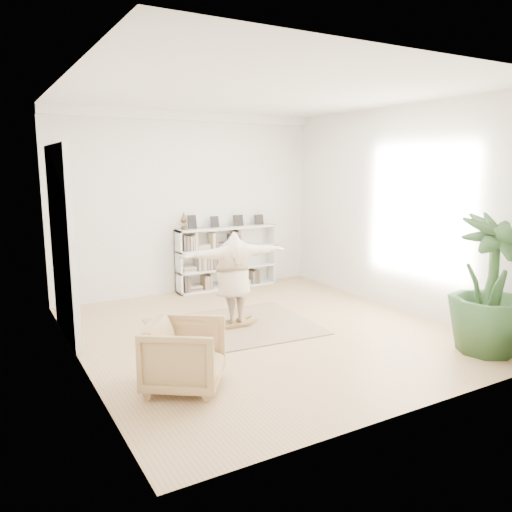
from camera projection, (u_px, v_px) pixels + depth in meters
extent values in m
plane|color=tan|center=(264.00, 331.00, 7.82)|extent=(6.00, 6.00, 0.00)
plane|color=silver|center=(189.00, 204.00, 10.06)|extent=(5.50, 0.00, 5.50)
plane|color=silver|center=(419.00, 243.00, 4.93)|extent=(5.50, 0.00, 5.50)
plane|color=silver|center=(73.00, 228.00, 6.15)|extent=(0.00, 6.00, 6.00)
plane|color=silver|center=(398.00, 209.00, 8.83)|extent=(0.00, 6.00, 6.00)
plane|color=white|center=(265.00, 92.00, 7.17)|extent=(6.00, 6.00, 0.00)
cube|color=white|center=(188.00, 116.00, 9.70)|extent=(5.50, 0.12, 0.18)
cube|color=white|center=(62.00, 245.00, 7.36)|extent=(0.08, 1.78, 2.92)
cube|color=silver|center=(68.00, 249.00, 7.03)|extent=(0.06, 0.78, 2.80)
cube|color=silver|center=(59.00, 241.00, 7.71)|extent=(0.06, 0.78, 2.80)
cube|color=silver|center=(179.00, 263.00, 9.94)|extent=(0.04, 0.35, 1.30)
cube|color=silver|center=(271.00, 253.00, 10.99)|extent=(0.04, 0.35, 1.30)
cube|color=silver|center=(224.00, 257.00, 10.60)|extent=(2.20, 0.04, 1.30)
cube|color=silver|center=(227.00, 287.00, 10.58)|extent=(2.20, 0.35, 0.04)
cube|color=silver|center=(227.00, 268.00, 10.50)|extent=(2.20, 0.35, 0.04)
cube|color=silver|center=(227.00, 248.00, 10.43)|extent=(2.20, 0.35, 0.04)
cube|color=silver|center=(227.00, 228.00, 10.35)|extent=(2.20, 0.35, 0.04)
cube|color=black|center=(192.00, 223.00, 10.00)|extent=(0.18, 0.07, 0.24)
cube|color=black|center=(215.00, 222.00, 10.25)|extent=(0.18, 0.07, 0.24)
cube|color=black|center=(238.00, 220.00, 10.51)|extent=(0.18, 0.07, 0.24)
cube|color=black|center=(259.00, 219.00, 10.76)|extent=(0.18, 0.07, 0.24)
imported|color=tan|center=(185.00, 355.00, 5.76)|extent=(1.20, 1.19, 0.79)
cube|color=tan|center=(234.00, 327.00, 8.01)|extent=(2.63, 2.17, 0.02)
cube|color=brown|center=(234.00, 323.00, 7.99)|extent=(0.51, 0.32, 0.03)
cube|color=brown|center=(234.00, 325.00, 8.00)|extent=(0.33, 0.07, 0.04)
cube|color=brown|center=(234.00, 325.00, 8.00)|extent=(0.33, 0.07, 0.04)
cube|color=brown|center=(234.00, 323.00, 7.99)|extent=(0.19, 0.06, 0.10)
cube|color=brown|center=(234.00, 323.00, 7.99)|extent=(0.19, 0.06, 0.10)
imported|color=beige|center=(233.00, 275.00, 7.85)|extent=(1.82, 0.61, 1.46)
imported|color=#2A4A25|center=(490.00, 285.00, 6.79)|extent=(1.11, 1.11, 1.91)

